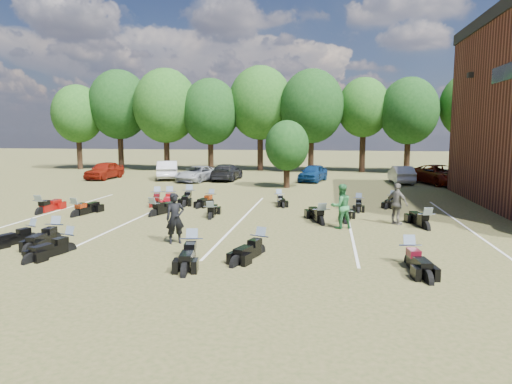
% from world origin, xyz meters
% --- Properties ---
extents(ground, '(160.00, 160.00, 0.00)m').
position_xyz_m(ground, '(0.00, 0.00, 0.00)').
color(ground, brown).
rests_on(ground, ground).
extents(car_0, '(2.03, 4.54, 1.51)m').
position_xyz_m(car_0, '(-18.23, 19.17, 0.76)').
color(car_0, maroon).
rests_on(car_0, ground).
extents(car_1, '(3.15, 5.11, 1.59)m').
position_xyz_m(car_1, '(-12.81, 20.01, 0.79)').
color(car_1, '#B5B4B9').
rests_on(car_1, ground).
extents(car_2, '(3.29, 4.98, 1.27)m').
position_xyz_m(car_2, '(-9.68, 18.54, 0.64)').
color(car_2, '#989BA0').
rests_on(car_2, ground).
extents(car_3, '(2.11, 4.83, 1.38)m').
position_xyz_m(car_3, '(-7.49, 19.86, 0.69)').
color(car_3, black).
rests_on(car_3, ground).
extents(car_4, '(2.66, 4.45, 1.42)m').
position_xyz_m(car_4, '(-0.23, 20.00, 0.71)').
color(car_4, navy).
rests_on(car_4, ground).
extents(car_5, '(1.67, 4.29, 1.39)m').
position_xyz_m(car_5, '(6.79, 19.83, 0.70)').
color(car_5, '#A7A6A3').
rests_on(car_5, ground).
extents(car_6, '(4.25, 5.99, 1.52)m').
position_xyz_m(car_6, '(9.62, 19.41, 0.76)').
color(car_6, '#581105').
rests_on(car_6, ground).
extents(car_7, '(3.28, 5.21, 1.41)m').
position_xyz_m(car_7, '(13.25, 18.94, 0.70)').
color(car_7, '#3D3C41').
rests_on(car_7, ground).
extents(person_black, '(0.82, 0.73, 1.89)m').
position_xyz_m(person_black, '(-4.57, -1.86, 0.95)').
color(person_black, black).
rests_on(person_black, ground).
extents(person_green, '(1.16, 1.06, 1.92)m').
position_xyz_m(person_green, '(1.58, 1.80, 0.96)').
color(person_green, '#2A703B').
rests_on(person_green, ground).
extents(person_grey, '(1.10, 1.10, 1.87)m').
position_xyz_m(person_grey, '(4.08, 2.99, 0.94)').
color(person_grey, '#615B53').
rests_on(person_grey, ground).
extents(motorcycle_0, '(1.30, 2.15, 1.14)m').
position_xyz_m(motorcycle_0, '(-10.20, -2.27, 0.00)').
color(motorcycle_0, black).
rests_on(motorcycle_0, ground).
extents(motorcycle_1, '(0.87, 2.40, 1.32)m').
position_xyz_m(motorcycle_1, '(-9.21, -2.26, 0.00)').
color(motorcycle_1, black).
rests_on(motorcycle_1, ground).
extents(motorcycle_2, '(1.24, 2.27, 1.21)m').
position_xyz_m(motorcycle_2, '(-7.90, -3.54, 0.00)').
color(motorcycle_2, black).
rests_on(motorcycle_2, ground).
extents(motorcycle_3, '(1.17, 2.51, 1.35)m').
position_xyz_m(motorcycle_3, '(-3.37, -3.72, 0.00)').
color(motorcycle_3, black).
rests_on(motorcycle_3, ground).
extents(motorcycle_4, '(1.40, 2.36, 1.26)m').
position_xyz_m(motorcycle_4, '(-1.26, -2.79, 0.00)').
color(motorcycle_4, black).
rests_on(motorcycle_4, ground).
extents(motorcycle_5, '(1.04, 2.39, 1.29)m').
position_xyz_m(motorcycle_5, '(3.59, -3.36, 0.00)').
color(motorcycle_5, black).
rests_on(motorcycle_5, ground).
extents(motorcycle_7, '(0.79, 2.45, 1.36)m').
position_xyz_m(motorcycle_7, '(-13.34, 2.87, 0.00)').
color(motorcycle_7, maroon).
rests_on(motorcycle_7, ground).
extents(motorcycle_8, '(1.16, 2.46, 1.32)m').
position_xyz_m(motorcycle_8, '(-11.16, 2.50, 0.00)').
color(motorcycle_8, black).
rests_on(motorcycle_8, ground).
extents(motorcycle_9, '(1.40, 2.48, 1.32)m').
position_xyz_m(motorcycle_9, '(-7.43, 3.20, 0.00)').
color(motorcycle_9, black).
rests_on(motorcycle_9, ground).
extents(motorcycle_10, '(0.91, 2.21, 1.20)m').
position_xyz_m(motorcycle_10, '(-4.50, 2.98, 0.00)').
color(motorcycle_10, black).
rests_on(motorcycle_10, ground).
extents(motorcycle_11, '(1.44, 2.58, 1.37)m').
position_xyz_m(motorcycle_11, '(0.75, 2.53, 0.00)').
color(motorcycle_11, black).
rests_on(motorcycle_11, ground).
extents(motorcycle_12, '(0.93, 2.11, 1.14)m').
position_xyz_m(motorcycle_12, '(1.87, 2.97, 0.00)').
color(motorcycle_12, black).
rests_on(motorcycle_12, ground).
extents(motorcycle_13, '(1.19, 2.50, 1.34)m').
position_xyz_m(motorcycle_13, '(5.19, 2.13, 0.00)').
color(motorcycle_13, black).
rests_on(motorcycle_13, ground).
extents(motorcycle_14, '(1.43, 2.46, 1.31)m').
position_xyz_m(motorcycle_14, '(-8.80, 7.24, 0.00)').
color(motorcycle_14, '#400A09').
rests_on(motorcycle_14, ground).
extents(motorcycle_15, '(1.35, 2.54, 1.35)m').
position_xyz_m(motorcycle_15, '(-8.05, 7.23, 0.00)').
color(motorcycle_15, '#A00B16').
rests_on(motorcycle_15, ground).
extents(motorcycle_16, '(1.17, 2.59, 1.39)m').
position_xyz_m(motorcycle_16, '(-7.10, 7.95, 0.00)').
color(motorcycle_16, black).
rests_on(motorcycle_16, ground).
extents(motorcycle_17, '(1.06, 2.22, 1.19)m').
position_xyz_m(motorcycle_17, '(-5.61, 7.30, 0.00)').
color(motorcycle_17, black).
rests_on(motorcycle_17, ground).
extents(motorcycle_18, '(1.13, 2.12, 1.13)m').
position_xyz_m(motorcycle_18, '(-1.76, 8.13, 0.00)').
color(motorcycle_18, black).
rests_on(motorcycle_18, ground).
extents(motorcycle_19, '(1.28, 2.12, 1.13)m').
position_xyz_m(motorcycle_19, '(4.65, 8.56, 0.00)').
color(motorcycle_19, black).
rests_on(motorcycle_19, ground).
extents(motorcycle_20, '(0.76, 2.04, 1.12)m').
position_xyz_m(motorcycle_20, '(2.68, 7.23, 0.00)').
color(motorcycle_20, black).
rests_on(motorcycle_20, ground).
extents(tree_line, '(56.00, 6.00, 9.79)m').
position_xyz_m(tree_line, '(-1.00, 29.00, 6.31)').
color(tree_line, black).
rests_on(tree_line, ground).
extents(young_tree_midfield, '(3.20, 3.20, 4.70)m').
position_xyz_m(young_tree_midfield, '(-2.00, 15.50, 3.09)').
color(young_tree_midfield, black).
rests_on(young_tree_midfield, ground).
extents(parking_lines, '(20.10, 14.00, 0.01)m').
position_xyz_m(parking_lines, '(-3.00, 3.00, 0.01)').
color(parking_lines, silver).
rests_on(parking_lines, ground).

